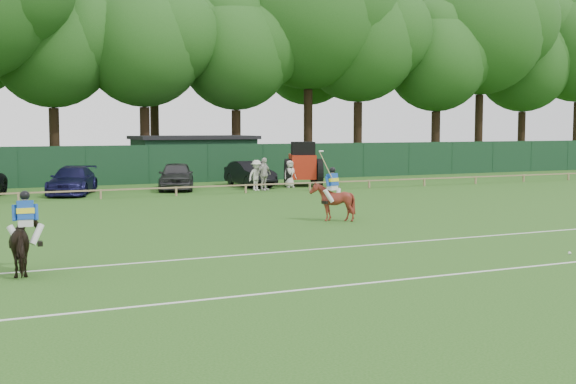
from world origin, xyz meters
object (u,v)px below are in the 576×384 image
sedan_navy (72,181)px  estate_black (250,174)px  spectator_right (290,174)px  horse_dark (26,244)px  spectator_mid (264,174)px  spectator_left (256,175)px  horse_chestnut (332,202)px  polo_ball (570,253)px  hatch_grey (176,176)px  tractor (303,165)px  utility_shed (194,157)px

sedan_navy → estate_black: bearing=25.9°
estate_black → spectator_right: (1.87, -1.78, 0.05)m
horse_dark → spectator_mid: spectator_mid is taller
spectator_left → spectator_right: size_ratio=1.07×
horse_dark → sedan_navy: bearing=-100.5°
horse_chestnut → sedan_navy: (-7.17, 16.35, -0.02)m
spectator_right → polo_ball: (-3.12, -25.45, -0.78)m
hatch_grey → spectator_mid: 5.13m
polo_ball → horse_chestnut: bearing=103.9°
hatch_grey → tractor: size_ratio=1.26×
sedan_navy → polo_ball: 27.96m
horse_dark → horse_chestnut: (12.17, 6.19, 0.01)m
estate_black → hatch_grey: bearing=-174.8°
spectator_left → spectator_mid: 0.44m
horse_dark → horse_chestnut: horse_chestnut is taller
spectator_mid → spectator_right: (2.26, 1.24, -0.13)m
horse_dark → tractor: size_ratio=0.47×
estate_black → spectator_right: 2.58m
sedan_navy → spectator_mid: size_ratio=2.72×
horse_chestnut → tractor: bearing=-128.7°
spectator_mid → utility_shed: size_ratio=0.23×
spectator_mid → tractor: bearing=7.2°
sedan_navy → estate_black: 10.92m
estate_black → tractor: 3.33m
sedan_navy → spectator_right: (12.74, -0.79, 0.07)m
estate_black → spectator_left: (-0.81, -2.91, 0.11)m
horse_chestnut → spectator_left: (2.90, 14.43, 0.11)m
tractor → estate_black: bearing=-175.1°
sedan_navy → tractor: 14.04m
estate_black → horse_chestnut: bearing=-103.1°
spectator_mid → utility_shed: utility_shed is taller
polo_ball → tractor: size_ratio=0.02×
tractor → polo_ball: bearing=-78.7°
horse_dark → estate_black: estate_black is taller
spectator_left → spectator_right: 2.91m
sedan_navy → hatch_grey: bearing=25.0°
hatch_grey → tractor: tractor is taller
horse_chestnut → hatch_grey: (-1.17, 16.81, 0.05)m
horse_chestnut → estate_black: (3.70, 17.34, 0.00)m
horse_chestnut → spectator_left: bearing=-117.4°
horse_dark → horse_chestnut: 13.66m
hatch_grey → spectator_right: 6.86m
estate_black → sedan_navy: bearing=-175.8°
horse_dark → sedan_navy: size_ratio=0.35×
horse_chestnut → sedan_navy: 17.85m
sedan_navy → estate_black: (10.87, 0.99, 0.02)m
utility_shed → tractor: 9.63m
spectator_right → spectator_mid: bearing=-154.7°
spectator_left → polo_ball: 24.34m
sedan_navy → horse_dark: bearing=-81.9°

